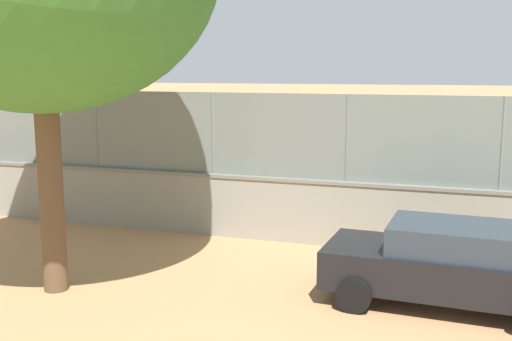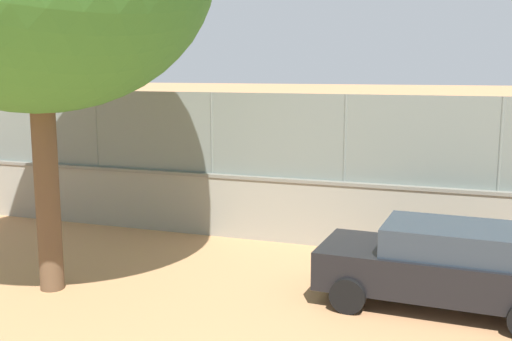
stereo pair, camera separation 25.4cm
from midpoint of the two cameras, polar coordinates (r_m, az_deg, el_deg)
name	(u,v)px [view 1 (the left image)]	position (r m, az deg, el deg)	size (l,w,h in m)	color
ground_plane	(345,177)	(23.74, 7.92, -0.64)	(260.00, 260.00, 0.00)	tan
perimeter_wall	(277,208)	(14.91, 1.50, -3.53)	(30.39, 1.30, 1.56)	gray
fence_panel_on_wall	(278,135)	(14.61, 1.53, 3.26)	(29.84, 0.96, 2.00)	slate
player_near_wall_returning	(396,185)	(17.65, 12.42, -1.33)	(0.72, 1.24, 1.53)	black
player_crossing_court	(196,180)	(17.80, -5.94, -0.85)	(1.05, 0.74, 1.63)	#591919
player_foreground_swinging	(179,155)	(22.43, -7.48, 1.39)	(0.92, 0.96, 1.70)	#591919
sports_ball	(450,228)	(16.53, 17.08, -5.13)	(0.18, 0.18, 0.18)	#3399D8
spare_ball_by_wall	(375,224)	(16.51, 10.55, -4.92)	(0.16, 0.16, 0.16)	orange
parked_car_black	(448,263)	(11.33, 16.78, -8.21)	(4.28, 2.21, 1.49)	black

